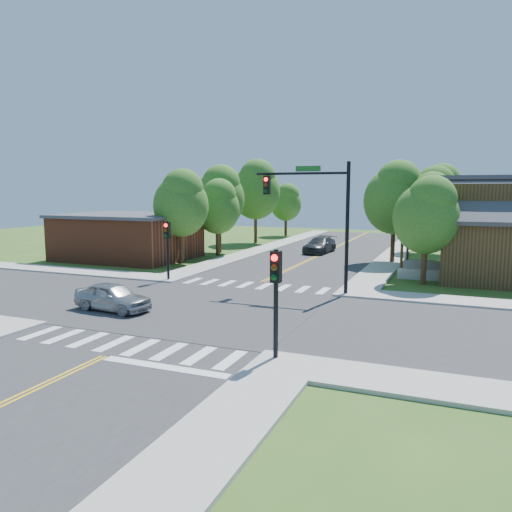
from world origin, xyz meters
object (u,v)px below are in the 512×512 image
at_px(signal_pole_se, 276,284).
at_px(car_silver, 113,297).
at_px(signal_pole_nw, 167,239).
at_px(signal_mast_ne, 317,206).
at_px(car_dgrey, 320,245).

relative_size(signal_pole_se, car_silver, 0.93).
distance_m(signal_pole_se, signal_pole_nw, 15.84).
bearing_deg(signal_mast_ne, car_dgrey, 104.12).
bearing_deg(signal_mast_ne, signal_pole_se, -81.44).
bearing_deg(signal_pole_nw, signal_mast_ne, 0.07).
height_order(signal_pole_se, car_dgrey, signal_pole_se).
bearing_deg(signal_pole_nw, car_dgrey, 73.05).
relative_size(signal_mast_ne, car_silver, 1.77).
bearing_deg(signal_pole_se, car_silver, 159.22).
relative_size(signal_mast_ne, signal_pole_nw, 1.89).
relative_size(signal_pole_nw, car_silver, 0.93).
bearing_deg(car_dgrey, signal_pole_nw, -102.78).
bearing_deg(car_silver, signal_pole_nw, 19.13).
distance_m(car_silver, car_dgrey, 24.95).
bearing_deg(signal_pole_se, signal_pole_nw, 135.00).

